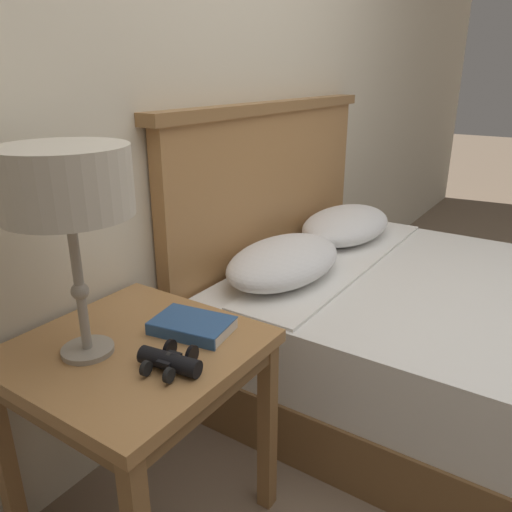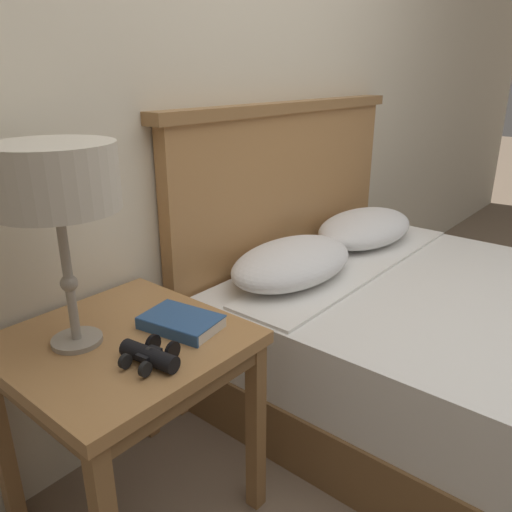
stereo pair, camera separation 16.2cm
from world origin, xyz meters
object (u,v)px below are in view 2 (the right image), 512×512
Objects in this scene: table_lamp at (55,182)px; binoculars_pair at (150,355)px; book_on_nightstand at (181,322)px; nightstand at (124,364)px; bed at (474,350)px.

table_lamp reaches higher than binoculars_pair.
nightstand is at bearing 149.28° from book_on_nightstand.
table_lamp reaches higher than nightstand.
nightstand is 0.52m from table_lamp.
nightstand is 0.19m from book_on_nightstand.
book_on_nightstand is (0.23, -0.15, -0.41)m from table_lamp.
book_on_nightstand is (0.14, -0.08, 0.10)m from nightstand.
bed reaches higher than book_on_nightstand.
binoculars_pair is at bearing -75.64° from table_lamp.
binoculars_pair is at bearing -155.70° from book_on_nightstand.
nightstand is 0.31× the size of bed.
bed is at bearing -28.57° from nightstand.
bed is at bearing -29.25° from table_lamp.
binoculars_pair is (-0.17, -0.08, 0.01)m from book_on_nightstand.
bed is 12.12× the size of binoculars_pair.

